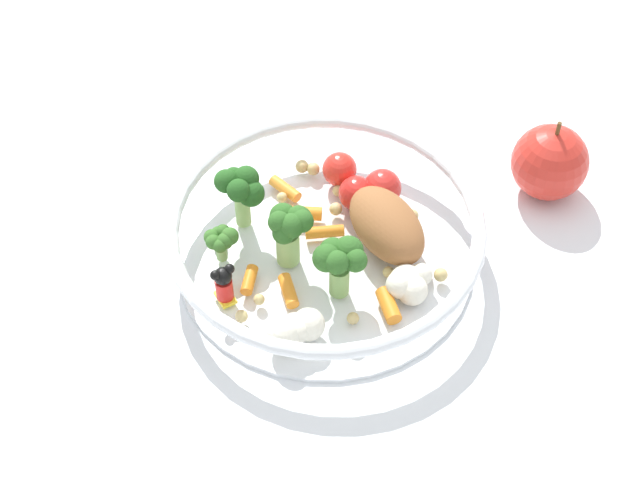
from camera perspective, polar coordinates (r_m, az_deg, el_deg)
name	(u,v)px	position (r m, az deg, el deg)	size (l,w,h in m)	color
ground_plane	(322,252)	(0.79, 0.11, -0.75)	(2.40, 2.40, 0.00)	white
food_container	(326,237)	(0.76, 0.39, 0.18)	(0.26, 0.26, 0.07)	white
loose_apple	(550,162)	(0.84, 13.62, 4.56)	(0.07, 0.07, 0.08)	red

